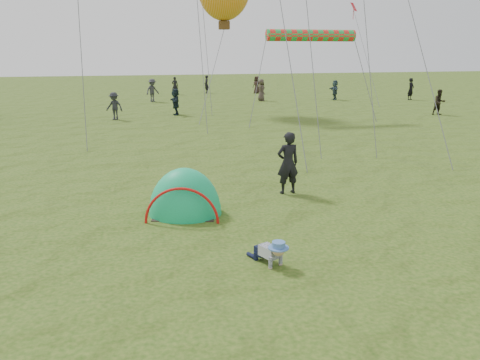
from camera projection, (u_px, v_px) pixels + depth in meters
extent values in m
plane|color=#21440E|center=(300.00, 247.00, 9.76)|extent=(140.00, 140.00, 0.00)
ellipsoid|color=#15A060|center=(185.00, 214.00, 11.72)|extent=(2.13, 1.90, 2.35)
imported|color=black|center=(288.00, 163.00, 13.16)|extent=(0.67, 0.47, 1.77)
imported|color=black|center=(175.00, 86.00, 42.53)|extent=(0.68, 0.58, 1.59)
imported|color=black|center=(439.00, 102.00, 29.26)|extent=(0.81, 0.66, 1.58)
imported|color=#23252B|center=(114.00, 106.00, 27.20)|extent=(1.19, 1.02, 1.59)
imported|color=black|center=(257.00, 85.00, 43.76)|extent=(0.84, 0.92, 1.58)
imported|color=#2B3D48|center=(335.00, 90.00, 38.04)|extent=(0.56, 1.50, 1.59)
imported|color=black|center=(411.00, 89.00, 38.00)|extent=(0.76, 0.68, 1.74)
imported|color=#313137|center=(152.00, 90.00, 36.57)|extent=(1.32, 1.18, 1.78)
imported|color=#3C332C|center=(261.00, 90.00, 37.32)|extent=(0.61, 0.88, 1.71)
imported|color=black|center=(176.00, 102.00, 29.18)|extent=(0.53, 1.54, 1.64)
imported|color=black|center=(206.00, 84.00, 43.80)|extent=(0.46, 0.64, 1.65)
cylinder|color=red|center=(311.00, 35.00, 25.99)|extent=(5.15, 0.64, 0.64)
plane|color=red|center=(354.00, 7.00, 36.30)|extent=(0.79, 0.79, 0.64)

